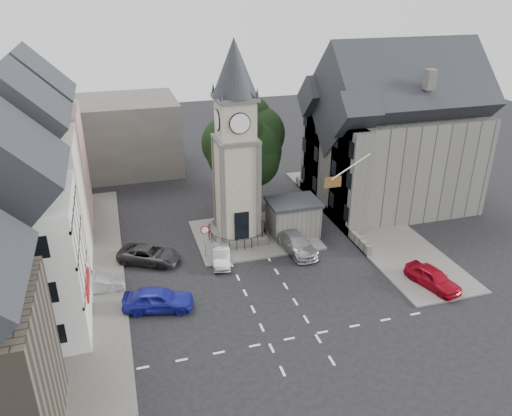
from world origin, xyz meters
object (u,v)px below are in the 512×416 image
object	(u,v)px
stone_shelter	(293,217)
pedestrian	(340,214)
car_east_red	(433,278)
clock_tower	(236,146)
car_west_blue	(158,299)

from	to	relation	value
stone_shelter	pedestrian	distance (m)	4.82
stone_shelter	pedestrian	size ratio (longest dim) A/B	2.33
stone_shelter	car_east_red	world-z (taller)	stone_shelter
clock_tower	car_east_red	world-z (taller)	clock_tower
clock_tower	car_east_red	xyz separation A→B (m)	(11.50, -10.99, -7.39)
clock_tower	stone_shelter	distance (m)	8.15
car_east_red	pedestrian	distance (m)	11.37
clock_tower	stone_shelter	size ratio (longest dim) A/B	3.78
clock_tower	car_west_blue	distance (m)	13.31
stone_shelter	pedestrian	bearing A→B (deg)	8.32
clock_tower	pedestrian	world-z (taller)	clock_tower
car_west_blue	car_east_red	size ratio (longest dim) A/B	1.09
car_west_blue	pedestrian	distance (m)	18.99
clock_tower	car_east_red	distance (m)	17.54
clock_tower	car_west_blue	world-z (taller)	clock_tower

